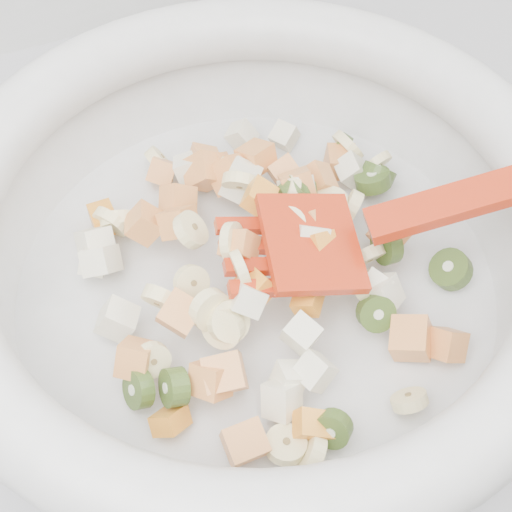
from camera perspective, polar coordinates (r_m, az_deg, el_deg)
name	(u,v)px	position (r m, az deg, el deg)	size (l,w,h in m)	color
counter	(306,444)	(0.99, 3.66, -13.51)	(2.00, 0.60, 0.90)	#9E9EA3
mixing_bowl	(257,242)	(0.50, 0.07, 0.99)	(0.50, 0.41, 0.13)	beige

